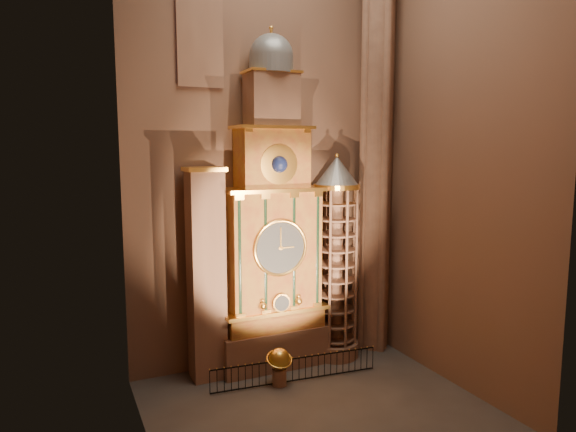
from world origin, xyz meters
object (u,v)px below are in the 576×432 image
portrait_tower (206,274)px  celestial_globe (279,363)px  stair_turret (336,259)px  astronomical_clock (272,237)px  iron_railing (296,370)px

portrait_tower → celestial_globe: 5.43m
portrait_tower → stair_turret: stair_turret is taller
celestial_globe → stair_turret: bearing=25.6°
astronomical_clock → celestial_globe: 6.06m
iron_railing → celestial_globe: bearing=176.8°
stair_turret → iron_railing: size_ratio=1.32×
portrait_tower → iron_railing: portrait_tower is taller
iron_railing → stair_turret: bearing=31.6°
stair_turret → iron_railing: 6.03m
stair_turret → celestial_globe: stair_turret is taller
astronomical_clock → iron_railing: size_ratio=2.04×
stair_turret → iron_railing: bearing=-148.4°
portrait_tower → stair_turret: 6.91m
astronomical_clock → stair_turret: 3.78m
astronomical_clock → stair_turret: bearing=-4.3°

